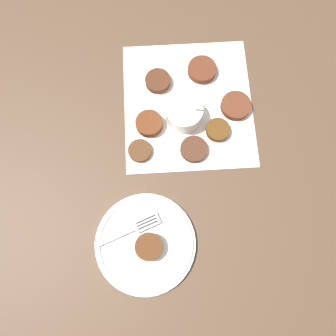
{
  "coord_description": "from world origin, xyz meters",
  "views": [
    {
      "loc": [
        -0.4,
        0.09,
        0.78
      ],
      "look_at": [
        -0.2,
        0.07,
        0.02
      ],
      "focal_mm": 35.0,
      "sensor_mm": 36.0,
      "label": 1
    }
  ],
  "objects_px": {
    "sauce_bowl": "(184,113)",
    "fritter_on_plate": "(149,247)",
    "serving_plate": "(145,243)",
    "fork": "(134,228)"
  },
  "relations": [
    {
      "from": "sauce_bowl",
      "to": "fritter_on_plate",
      "type": "distance_m",
      "value": 0.34
    },
    {
      "from": "serving_plate",
      "to": "fork",
      "type": "relative_size",
      "value": 1.5
    },
    {
      "from": "sauce_bowl",
      "to": "fritter_on_plate",
      "type": "bearing_deg",
      "value": 162.49
    },
    {
      "from": "serving_plate",
      "to": "fork",
      "type": "distance_m",
      "value": 0.04
    },
    {
      "from": "sauce_bowl",
      "to": "serving_plate",
      "type": "bearing_deg",
      "value": 160.59
    },
    {
      "from": "sauce_bowl",
      "to": "fritter_on_plate",
      "type": "height_order",
      "value": "sauce_bowl"
    },
    {
      "from": "sauce_bowl",
      "to": "fork",
      "type": "distance_m",
      "value": 0.31
    },
    {
      "from": "fritter_on_plate",
      "to": "sauce_bowl",
      "type": "bearing_deg",
      "value": -17.51
    },
    {
      "from": "serving_plate",
      "to": "fritter_on_plate",
      "type": "relative_size",
      "value": 3.73
    },
    {
      "from": "sauce_bowl",
      "to": "serving_plate",
      "type": "relative_size",
      "value": 0.44
    }
  ]
}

